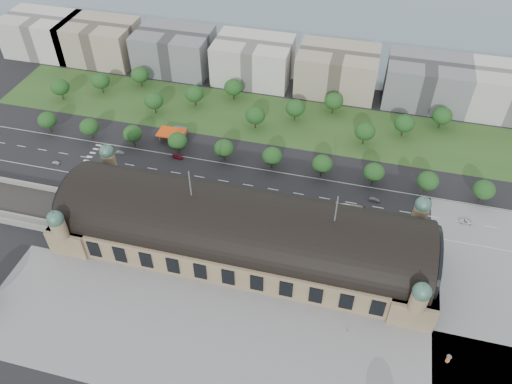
% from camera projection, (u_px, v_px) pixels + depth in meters
% --- Properties ---
extents(ground, '(900.00, 900.00, 0.00)m').
position_uv_depth(ground, '(243.00, 249.00, 204.60)').
color(ground, black).
rests_on(ground, ground).
extents(station, '(150.00, 48.40, 44.30)m').
position_uv_depth(station, '(242.00, 232.00, 197.60)').
color(station, '#9F8562').
rests_on(station, ground).
extents(track_cutting, '(70.00, 24.00, 3.10)m').
position_uv_depth(track_cutting, '(4.00, 205.00, 222.45)').
color(track_cutting, black).
rests_on(track_cutting, ground).
extents(plaza_south, '(190.00, 48.00, 0.12)m').
position_uv_depth(plaza_south, '(237.00, 349.00, 171.58)').
color(plaza_south, gray).
rests_on(plaza_south, ground).
extents(plaza_east, '(56.00, 100.00, 0.12)m').
position_uv_depth(plaza_east, '(509.00, 301.00, 185.98)').
color(plaza_east, gray).
rests_on(plaza_east, ground).
extents(road_slab, '(260.00, 26.00, 0.10)m').
position_uv_depth(road_slab, '(223.00, 181.00, 235.17)').
color(road_slab, black).
rests_on(road_slab, ground).
extents(grass_belt, '(300.00, 45.00, 0.10)m').
position_uv_depth(grass_belt, '(262.00, 118.00, 273.28)').
color(grass_belt, '#2E5221').
rests_on(grass_belt, ground).
extents(petrol_station, '(14.00, 13.00, 5.05)m').
position_uv_depth(petrol_station, '(176.00, 132.00, 258.65)').
color(petrol_station, '#E2450D').
rests_on(petrol_station, ground).
extents(office_0, '(45.00, 32.00, 24.00)m').
position_uv_depth(office_0, '(43.00, 34.00, 321.51)').
color(office_0, silver).
rests_on(office_0, ground).
extents(office_1, '(45.00, 32.00, 24.00)m').
position_uv_depth(office_1, '(100.00, 41.00, 314.28)').
color(office_1, tan).
rests_on(office_1, ground).
extents(office_2, '(45.00, 32.00, 24.00)m').
position_uv_depth(office_2, '(174.00, 50.00, 305.24)').
color(office_2, slate).
rests_on(office_2, ground).
extents(office_3, '(45.00, 32.00, 24.00)m').
position_uv_depth(office_3, '(253.00, 60.00, 296.19)').
color(office_3, silver).
rests_on(office_3, ground).
extents(office_4, '(45.00, 32.00, 24.00)m').
position_uv_depth(office_4, '(337.00, 71.00, 287.15)').
color(office_4, tan).
rests_on(office_4, ground).
extents(office_5, '(45.00, 32.00, 24.00)m').
position_uv_depth(office_5, '(427.00, 82.00, 278.11)').
color(office_5, slate).
rests_on(office_5, ground).
extents(office_6, '(45.00, 32.00, 24.00)m').
position_uv_depth(office_6, '(512.00, 92.00, 269.97)').
color(office_6, silver).
rests_on(office_6, ground).
extents(tree_row_0, '(9.60, 9.60, 11.52)m').
position_uv_depth(tree_row_0, '(47.00, 120.00, 258.84)').
color(tree_row_0, '#2D2116').
rests_on(tree_row_0, ground).
extents(tree_row_1, '(9.60, 9.60, 11.52)m').
position_uv_depth(tree_row_1, '(89.00, 127.00, 254.50)').
color(tree_row_1, '#2D2116').
rests_on(tree_row_1, ground).
extents(tree_row_2, '(9.60, 9.60, 11.52)m').
position_uv_depth(tree_row_2, '(133.00, 134.00, 250.16)').
color(tree_row_2, '#2D2116').
rests_on(tree_row_2, ground).
extents(tree_row_3, '(9.60, 9.60, 11.52)m').
position_uv_depth(tree_row_3, '(177.00, 141.00, 245.82)').
color(tree_row_3, '#2D2116').
rests_on(tree_row_3, ground).
extents(tree_row_4, '(9.60, 9.60, 11.52)m').
position_uv_depth(tree_row_4, '(224.00, 148.00, 241.48)').
color(tree_row_4, '#2D2116').
rests_on(tree_row_4, ground).
extents(tree_row_5, '(9.60, 9.60, 11.52)m').
position_uv_depth(tree_row_5, '(272.00, 156.00, 237.14)').
color(tree_row_5, '#2D2116').
rests_on(tree_row_5, ground).
extents(tree_row_6, '(9.60, 9.60, 11.52)m').
position_uv_depth(tree_row_6, '(322.00, 164.00, 232.80)').
color(tree_row_6, '#2D2116').
rests_on(tree_row_6, ground).
extents(tree_row_7, '(9.60, 9.60, 11.52)m').
position_uv_depth(tree_row_7, '(374.00, 172.00, 228.46)').
color(tree_row_7, '#2D2116').
rests_on(tree_row_7, ground).
extents(tree_row_8, '(9.60, 9.60, 11.52)m').
position_uv_depth(tree_row_8, '(428.00, 181.00, 224.12)').
color(tree_row_8, '#2D2116').
rests_on(tree_row_8, ground).
extents(tree_row_9, '(9.60, 9.60, 11.52)m').
position_uv_depth(tree_row_9, '(484.00, 190.00, 219.78)').
color(tree_row_9, '#2D2116').
rests_on(tree_row_9, ground).
extents(tree_belt_0, '(10.40, 10.40, 12.48)m').
position_uv_depth(tree_belt_0, '(60.00, 87.00, 281.50)').
color(tree_belt_0, '#2D2116').
rests_on(tree_belt_0, ground).
extents(tree_belt_1, '(10.40, 10.40, 12.48)m').
position_uv_depth(tree_belt_1, '(101.00, 81.00, 286.58)').
color(tree_belt_1, '#2D2116').
rests_on(tree_belt_1, ground).
extents(tree_belt_2, '(10.40, 10.40, 12.48)m').
position_uv_depth(tree_belt_2, '(140.00, 75.00, 291.66)').
color(tree_belt_2, '#2D2116').
rests_on(tree_belt_2, ground).
extents(tree_belt_3, '(10.40, 10.40, 12.48)m').
position_uv_depth(tree_belt_3, '(154.00, 101.00, 271.20)').
color(tree_belt_3, '#2D2116').
rests_on(tree_belt_3, ground).
extents(tree_belt_4, '(10.40, 10.40, 12.48)m').
position_uv_depth(tree_belt_4, '(194.00, 94.00, 276.27)').
color(tree_belt_4, '#2D2116').
rests_on(tree_belt_4, ground).
extents(tree_belt_5, '(10.40, 10.40, 12.48)m').
position_uv_depth(tree_belt_5, '(233.00, 87.00, 281.35)').
color(tree_belt_5, '#2D2116').
rests_on(tree_belt_5, ground).
extents(tree_belt_6, '(10.40, 10.40, 12.48)m').
position_uv_depth(tree_belt_6, '(255.00, 115.00, 260.89)').
color(tree_belt_6, '#2D2116').
rests_on(tree_belt_6, ground).
extents(tree_belt_7, '(10.40, 10.40, 12.48)m').
position_uv_depth(tree_belt_7, '(295.00, 108.00, 265.96)').
color(tree_belt_7, '#2D2116').
rests_on(tree_belt_7, ground).
extents(tree_belt_8, '(10.40, 10.40, 12.48)m').
position_uv_depth(tree_belt_8, '(334.00, 101.00, 271.04)').
color(tree_belt_8, '#2D2116').
rests_on(tree_belt_8, ground).
extents(tree_belt_9, '(10.40, 10.40, 12.48)m').
position_uv_depth(tree_belt_9, '(365.00, 131.00, 250.58)').
color(tree_belt_9, '#2D2116').
rests_on(tree_belt_9, ground).
extents(tree_belt_10, '(10.40, 10.40, 12.48)m').
position_uv_depth(tree_belt_10, '(404.00, 123.00, 255.66)').
color(tree_belt_10, '#2D2116').
rests_on(tree_belt_10, ground).
extents(tree_belt_11, '(10.40, 10.40, 12.48)m').
position_uv_depth(tree_belt_11, '(442.00, 116.00, 260.73)').
color(tree_belt_11, '#2D2116').
rests_on(tree_belt_11, ground).
extents(traffic_car_0, '(4.08, 1.93, 1.35)m').
position_uv_depth(traffic_car_0, '(56.00, 163.00, 244.09)').
color(traffic_car_0, silver).
rests_on(traffic_car_0, ground).
extents(traffic_car_1, '(4.19, 1.74, 1.35)m').
position_uv_depth(traffic_car_1, '(120.00, 152.00, 249.89)').
color(traffic_car_1, gray).
rests_on(traffic_car_1, ground).
extents(traffic_car_2, '(4.68, 2.17, 1.30)m').
position_uv_depth(traffic_car_2, '(170.00, 179.00, 234.95)').
color(traffic_car_2, black).
rests_on(traffic_car_2, ground).
extents(traffic_car_3, '(5.78, 2.69, 1.63)m').
position_uv_depth(traffic_car_3, '(178.00, 157.00, 247.11)').
color(traffic_car_3, maroon).
rests_on(traffic_car_3, ground).
extents(traffic_car_4, '(4.62, 1.99, 1.55)m').
position_uv_depth(traffic_car_4, '(299.00, 200.00, 224.39)').
color(traffic_car_4, '#191845').
rests_on(traffic_car_4, ground).
extents(traffic_car_5, '(4.73, 2.02, 1.52)m').
position_uv_depth(traffic_car_5, '(374.00, 200.00, 224.69)').
color(traffic_car_5, '#525459').
rests_on(traffic_car_5, ground).
extents(traffic_car_6, '(5.59, 2.58, 1.55)m').
position_uv_depth(traffic_car_6, '(465.00, 221.00, 214.81)').
color(traffic_car_6, white).
rests_on(traffic_car_6, ground).
extents(parked_car_0, '(4.68, 3.85, 1.50)m').
position_uv_depth(parked_car_0, '(135.00, 188.00, 230.21)').
color(parked_car_0, black).
rests_on(parked_car_0, ground).
extents(parked_car_1, '(6.27, 4.64, 1.58)m').
position_uv_depth(parked_car_1, '(154.00, 187.00, 230.80)').
color(parked_car_1, maroon).
rests_on(parked_car_1, ground).
extents(parked_car_2, '(5.14, 3.62, 1.38)m').
position_uv_depth(parked_car_2, '(119.00, 181.00, 234.00)').
color(parked_car_2, '#172242').
rests_on(parked_car_2, ground).
extents(parked_car_3, '(4.78, 3.45, 1.51)m').
position_uv_depth(parked_car_3, '(188.00, 193.00, 227.75)').
color(parked_car_3, '#5C5E64').
rests_on(parked_car_3, ground).
extents(parked_car_4, '(4.55, 3.79, 1.47)m').
position_uv_depth(parked_car_4, '(163.00, 189.00, 229.96)').
color(parked_car_4, white).
rests_on(parked_car_4, ground).
extents(parked_car_5, '(6.36, 5.89, 1.66)m').
position_uv_depth(parked_car_5, '(167.00, 196.00, 226.43)').
color(parked_car_5, '#9C9FA5').
rests_on(parked_car_5, ground).
extents(parked_car_6, '(4.64, 3.98, 1.28)m').
position_uv_depth(parked_car_6, '(202.00, 200.00, 224.53)').
color(parked_car_6, black).
rests_on(parked_car_6, ground).
extents(bus_west, '(13.71, 3.65, 3.79)m').
position_uv_depth(bus_west, '(248.00, 193.00, 226.15)').
color(bus_west, red).
rests_on(bus_west, ground).
extents(bus_mid, '(11.57, 3.28, 3.19)m').
position_uv_depth(bus_mid, '(301.00, 205.00, 220.81)').
color(bus_mid, silver).
rests_on(bus_mid, ground).
extents(bus_east, '(13.56, 3.44, 3.76)m').
position_uv_depth(bus_east, '(350.00, 209.00, 218.79)').
color(bus_east, beige).
rests_on(bus_east, ground).
extents(advertising_column, '(1.67, 1.67, 3.18)m').
position_uv_depth(advertising_column, '(448.00, 359.00, 166.99)').
color(advertising_column, red).
rests_on(advertising_column, ground).
extents(pedestrian_0, '(0.83, 0.58, 1.55)m').
position_uv_depth(pedestrian_0, '(347.00, 331.00, 175.61)').
color(pedestrian_0, gray).
rests_on(pedestrian_0, ground).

